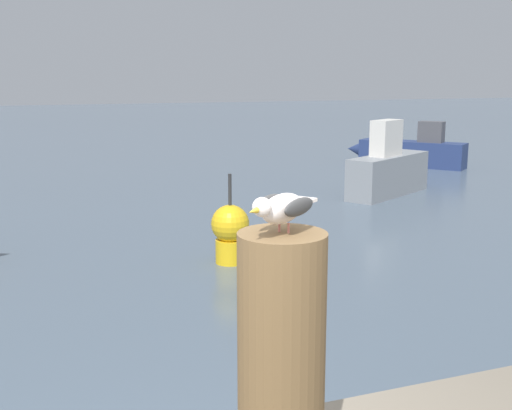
{
  "coord_description": "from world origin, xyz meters",
  "views": [
    {
      "loc": [
        -0.36,
        -2.53,
        2.73
      ],
      "look_at": [
        0.5,
        -0.31,
        2.25
      ],
      "focal_mm": 45.75,
      "sensor_mm": 36.0,
      "label": 1
    }
  ],
  "objects_px": {
    "seagull": "(282,207)",
    "channel_buoy": "(230,231)",
    "mooring_post": "(281,370)",
    "boat_grey": "(391,170)",
    "boat_navy": "(406,151)"
  },
  "relations": [
    {
      "from": "mooring_post",
      "to": "seagull",
      "type": "relative_size",
      "value": 2.92
    },
    {
      "from": "boat_navy",
      "to": "channel_buoy",
      "type": "relative_size",
      "value": 2.5
    },
    {
      "from": "boat_grey",
      "to": "channel_buoy",
      "type": "height_order",
      "value": "boat_grey"
    },
    {
      "from": "seagull",
      "to": "boat_grey",
      "type": "xyz_separation_m",
      "value": [
        7.41,
        10.81,
        -1.72
      ]
    },
    {
      "from": "seagull",
      "to": "channel_buoy",
      "type": "xyz_separation_m",
      "value": [
        2.12,
        6.82,
        -1.82
      ]
    },
    {
      "from": "boat_grey",
      "to": "channel_buoy",
      "type": "xyz_separation_m",
      "value": [
        -5.28,
        -3.99,
        -0.09
      ]
    },
    {
      "from": "seagull",
      "to": "channel_buoy",
      "type": "distance_m",
      "value": 7.37
    },
    {
      "from": "mooring_post",
      "to": "seagull",
      "type": "height_order",
      "value": "seagull"
    },
    {
      "from": "mooring_post",
      "to": "boat_navy",
      "type": "height_order",
      "value": "mooring_post"
    },
    {
      "from": "seagull",
      "to": "boat_navy",
      "type": "distance_m",
      "value": 18.2
    },
    {
      "from": "mooring_post",
      "to": "channel_buoy",
      "type": "distance_m",
      "value": 7.24
    },
    {
      "from": "mooring_post",
      "to": "boat_grey",
      "type": "distance_m",
      "value": 13.15
    },
    {
      "from": "boat_navy",
      "to": "channel_buoy",
      "type": "height_order",
      "value": "boat_navy"
    },
    {
      "from": "boat_navy",
      "to": "boat_grey",
      "type": "relative_size",
      "value": 1.09
    },
    {
      "from": "mooring_post",
      "to": "seagull",
      "type": "bearing_deg",
      "value": -143.1
    }
  ]
}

